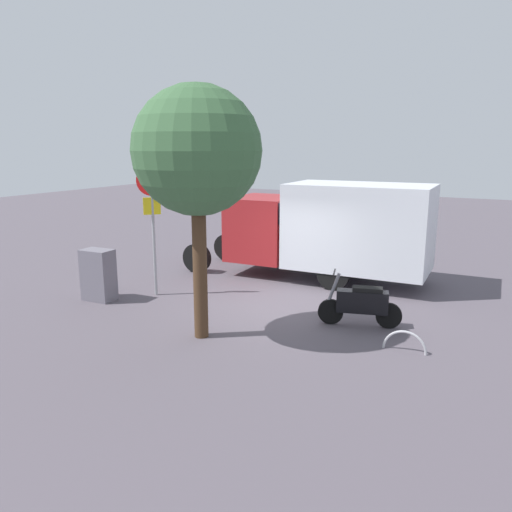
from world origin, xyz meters
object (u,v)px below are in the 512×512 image
Objects in this scene: motorcycle at (361,303)px; bike_rack_hoop at (404,351)px; street_tree at (197,152)px; utility_cabinet at (98,275)px; box_truck_near at (326,226)px; stop_sign at (152,210)px.

bike_rack_hoop is at bearing 124.20° from motorcycle.
utility_cabinet is (3.72, -0.89, -3.09)m from street_tree.
street_tree is (0.70, 5.51, 2.17)m from box_truck_near.
box_truck_near is 8.58× the size of bike_rack_hoop.
street_tree is 3.84× the size of utility_cabinet.
motorcycle is at bearing -177.62° from stop_sign.
bike_rack_hoop is (-1.14, 0.98, -0.52)m from motorcycle.
stop_sign is (5.48, 0.23, 1.74)m from motorcycle.
motorcycle is at bearing -142.29° from street_tree.
stop_sign is at bearing -134.75° from utility_cabinet.
stop_sign is 7.03m from bike_rack_hoop.
box_truck_near is 5.01m from stop_sign.
motorcycle is 5.75m from stop_sign.
stop_sign is at bearing -6.49° from bike_rack_hoop.
utility_cabinet is 7.65m from bike_rack_hoop.
utility_cabinet is 1.55× the size of bike_rack_hoop.
motorcycle is 2.09× the size of bike_rack_hoop.
box_truck_near is at bearing -73.77° from motorcycle.
stop_sign reaches higher than motorcycle.
motorcycle is at bearing -40.63° from bike_rack_hoop.
stop_sign is 0.67× the size of street_tree.
utility_cabinet is at bearing 1.95° from bike_rack_hoop.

